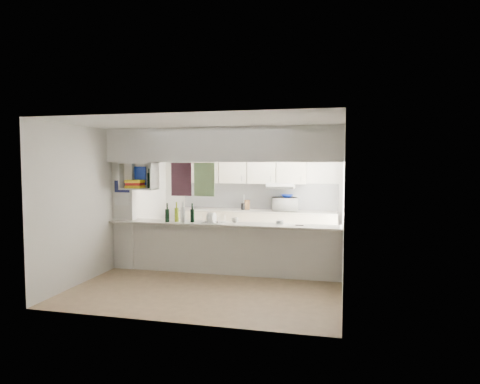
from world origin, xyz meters
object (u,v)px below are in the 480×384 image
(microwave, at_px, (285,204))
(dish_rack, at_px, (213,219))
(bowl, at_px, (287,196))
(wine_bottles, at_px, (180,215))

(microwave, distance_m, dish_rack, 2.37)
(bowl, bearing_deg, microwave, -151.19)
(dish_rack, bearing_deg, microwave, 75.58)
(microwave, height_order, bowl, bowl)
(microwave, relative_size, bowl, 2.04)
(bowl, height_order, wine_bottles, wine_bottles)
(bowl, height_order, dish_rack, bowl)
(wine_bottles, bearing_deg, dish_rack, 3.68)
(dish_rack, relative_size, wine_bottles, 0.77)
(bowl, distance_m, wine_bottles, 2.78)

